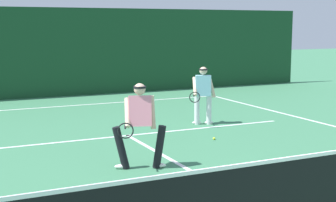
{
  "coord_description": "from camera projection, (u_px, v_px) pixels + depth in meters",
  "views": [
    {
      "loc": [
        -4.28,
        -5.1,
        2.73
      ],
      "look_at": [
        0.56,
        5.16,
        1.0
      ],
      "focal_mm": 53.2,
      "sensor_mm": 36.0,
      "label": 1
    }
  ],
  "objects": [
    {
      "name": "court_line_baseline_far",
      "position": [
        74.0,
        105.0,
        17.09
      ],
      "size": [
        11.02,
        0.1,
        0.01
      ],
      "primitive_type": "cube",
      "color": "white",
      "rests_on": "ground_plane"
    },
    {
      "name": "court_line_service",
      "position": [
        128.0,
        135.0,
        12.43
      ],
      "size": [
        8.99,
        0.1,
        0.01
      ],
      "primitive_type": "cube",
      "color": "white",
      "rests_on": "ground_plane"
    },
    {
      "name": "court_line_centre",
      "position": [
        185.0,
        167.0,
        9.64
      ],
      "size": [
        0.1,
        6.4,
        0.01
      ],
      "primitive_type": "cube",
      "color": "white",
      "rests_on": "ground_plane"
    },
    {
      "name": "tennis_net",
      "position": [
        293.0,
        191.0,
        6.7
      ],
      "size": [
        12.07,
        0.09,
        1.11
      ],
      "color": "#1E4723",
      "rests_on": "ground_plane"
    },
    {
      "name": "player_near",
      "position": [
        140.0,
        122.0,
        9.45
      ],
      "size": [
        1.11,
        0.86,
        1.66
      ],
      "rotation": [
        0.0,
        0.0,
        2.81
      ],
      "color": "black",
      "rests_on": "ground_plane"
    },
    {
      "name": "player_far",
      "position": [
        203.0,
        93.0,
        13.72
      ],
      "size": [
        0.98,
        0.84,
        1.6
      ],
      "rotation": [
        0.0,
        0.0,
        2.73
      ],
      "color": "silver",
      "rests_on": "ground_plane"
    },
    {
      "name": "tennis_ball_extra",
      "position": [
        214.0,
        139.0,
        11.96
      ],
      "size": [
        0.07,
        0.07,
        0.07
      ],
      "primitive_type": "sphere",
      "color": "#D1E033",
      "rests_on": "ground_plane"
    },
    {
      "name": "back_fence_windscreen",
      "position": [
        56.0,
        52.0,
        19.02
      ],
      "size": [
        22.45,
        0.12,
        3.4
      ],
      "primitive_type": "cube",
      "color": "#164023",
      "rests_on": "ground_plane"
    }
  ]
}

